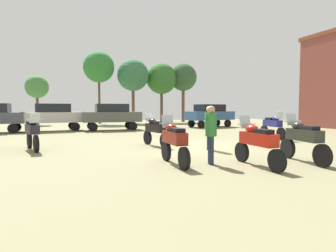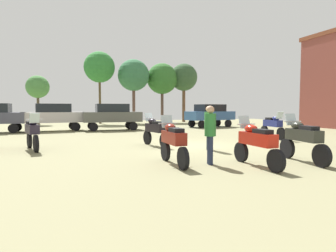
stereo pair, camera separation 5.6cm
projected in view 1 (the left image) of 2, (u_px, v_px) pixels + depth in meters
ground_plane at (192, 146)px, 12.84m from camera, size 44.00×52.00×0.02m
motorcycle_4 at (174, 141)px, 8.53m from camera, size 0.62×2.12×1.47m
motorcycle_5 at (303, 139)px, 8.94m from camera, size 0.64×2.27×1.51m
motorcycle_6 at (32, 132)px, 11.49m from camera, size 0.78×2.15×1.51m
motorcycle_8 at (155, 130)px, 12.68m from camera, size 0.73×2.17×1.47m
motorcycle_9 at (257, 142)px, 8.28m from camera, size 0.62×2.24×1.46m
motorcycle_13 at (273, 125)px, 15.75m from camera, size 0.65×2.31×1.51m
car_1 at (53, 115)px, 20.92m from camera, size 4.48×2.29×2.00m
car_2 at (210, 114)px, 25.24m from camera, size 4.57×2.59×2.00m
car_4 at (112, 115)px, 21.75m from camera, size 4.31×1.83×2.00m
person_1 at (209, 124)px, 11.61m from camera, size 0.47×0.47×1.77m
person_2 at (211, 130)px, 8.59m from camera, size 0.41×0.41×1.76m
tree_1 at (162, 79)px, 33.68m from camera, size 3.59×3.59×6.91m
tree_2 at (37, 87)px, 28.92m from camera, size 2.28×2.28×4.96m
tree_3 at (99, 67)px, 30.49m from camera, size 3.27×3.27×7.67m
tree_5 at (183, 78)px, 34.51m from camera, size 3.26×3.26×7.00m
tree_6 at (133, 76)px, 32.00m from camera, size 3.51×3.51×7.10m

